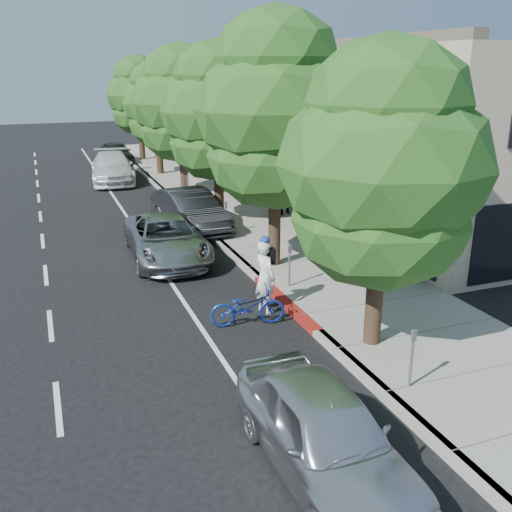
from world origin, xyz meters
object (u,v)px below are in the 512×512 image
silver_suv (166,239)px  dark_suv_far (116,153)px  white_pickup (112,168)px  street_tree_3 (181,105)px  street_tree_0 (384,169)px  cyclist (265,277)px  near_car_a (324,432)px  street_tree_4 (157,105)px  bicycle (247,307)px  street_tree_1 (276,113)px  street_tree_5 (139,96)px  dark_sedan (190,210)px  pedestrian (281,193)px  street_tree_2 (217,113)px

silver_suv → dark_suv_far: silver_suv is taller
white_pickup → street_tree_3: bearing=-54.0°
street_tree_0 → dark_suv_far: 29.91m
cyclist → near_car_a: cyclist is taller
street_tree_4 → dark_suv_far: 6.88m
bicycle → near_car_a: 5.76m
street_tree_0 → street_tree_1: size_ratio=0.87×
street_tree_5 → dark_suv_far: 4.11m
street_tree_0 → street_tree_3: size_ratio=0.94×
dark_sedan → dark_suv_far: (-0.44, 18.14, -0.09)m
street_tree_1 → white_pickup: street_tree_1 is taller
street_tree_0 → pedestrian: street_tree_0 is taller
street_tree_2 → cyclist: bearing=-99.9°
near_car_a → street_tree_1: bearing=71.1°
dark_sedan → white_pickup: white_pickup is taller
street_tree_4 → pedestrian: bearing=-76.7°
white_pickup → pedestrian: pedestrian is taller
dark_sedan → pedestrian: pedestrian is taller
dark_sedan → near_car_a: size_ratio=1.12×
street_tree_4 → pedestrian: (2.82, -11.95, -3.09)m
street_tree_0 → street_tree_5: (0.00, 30.00, 0.12)m
cyclist → bicycle: 1.08m
pedestrian → silver_suv: bearing=11.9°
near_car_a → street_tree_0: bearing=47.6°
street_tree_2 → near_car_a: bearing=-101.3°
pedestrian → dark_sedan: bearing=-13.7°
street_tree_4 → street_tree_5: size_ratio=0.95×
street_tree_5 → street_tree_3: bearing=-90.0°
cyclist → pedestrian: 10.23m
street_tree_1 → white_pickup: 17.76m
street_tree_4 → street_tree_5: (0.00, 6.00, 0.19)m
white_pickup → street_tree_4: bearing=23.9°
street_tree_3 → street_tree_5: 12.00m
street_tree_4 → bicycle: 22.23m
pedestrian → white_pickup: bearing=-83.2°
street_tree_3 → silver_suv: 10.96m
street_tree_5 → street_tree_2: bearing=-90.0°
street_tree_1 → white_pickup: size_ratio=1.43×
street_tree_3 → street_tree_4: (0.00, 6.00, -0.35)m
white_pickup → dark_suv_far: size_ratio=1.33×
bicycle → white_pickup: bearing=11.3°
street_tree_2 → street_tree_1: bearing=-90.0°
cyclist → dark_suv_far: bearing=-15.7°
street_tree_0 → street_tree_2: size_ratio=0.95×
near_car_a → silver_suv: bearing=89.2°
street_tree_3 → bicycle: size_ratio=3.87×
dark_suv_far → near_car_a: near_car_a is taller
street_tree_0 → silver_suv: bearing=110.7°
pedestrian → near_car_a: bearing=48.0°
bicycle → near_car_a: (-0.77, -5.70, 0.24)m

